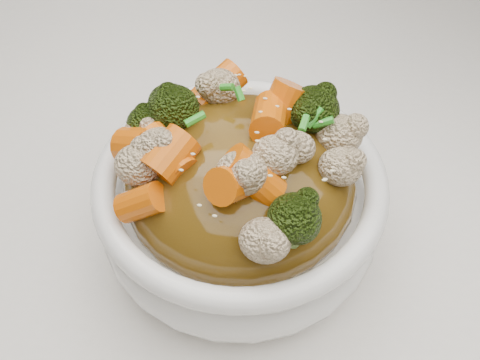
% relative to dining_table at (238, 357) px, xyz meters
% --- Properties ---
extents(dining_table, '(1.20, 0.80, 0.75)m').
position_rel_dining_table_xyz_m(dining_table, '(0.00, 0.00, 0.00)').
color(dining_table, brown).
rests_on(dining_table, floor).
extents(tablecloth, '(1.20, 0.80, 0.04)m').
position_rel_dining_table_xyz_m(tablecloth, '(0.00, 0.00, 0.35)').
color(tablecloth, white).
rests_on(tablecloth, dining_table).
extents(bowl, '(0.29, 0.29, 0.09)m').
position_rel_dining_table_xyz_m(bowl, '(0.01, -0.05, 0.42)').
color(bowl, white).
rests_on(bowl, tablecloth).
extents(sauce_base, '(0.23, 0.23, 0.10)m').
position_rel_dining_table_xyz_m(sauce_base, '(0.01, -0.05, 0.45)').
color(sauce_base, '#51370E').
rests_on(sauce_base, bowl).
extents(carrots, '(0.23, 0.23, 0.05)m').
position_rel_dining_table_xyz_m(carrots, '(0.01, -0.05, 0.52)').
color(carrots, '#DE5F07').
rests_on(carrots, sauce_base).
extents(broccoli, '(0.23, 0.23, 0.05)m').
position_rel_dining_table_xyz_m(broccoli, '(0.01, -0.05, 0.52)').
color(broccoli, black).
rests_on(broccoli, sauce_base).
extents(cauliflower, '(0.23, 0.23, 0.04)m').
position_rel_dining_table_xyz_m(cauliflower, '(0.01, -0.05, 0.51)').
color(cauliflower, beige).
rests_on(cauliflower, sauce_base).
extents(scallions, '(0.18, 0.18, 0.02)m').
position_rel_dining_table_xyz_m(scallions, '(0.01, -0.05, 0.52)').
color(scallions, '#298E20').
rests_on(scallions, sauce_base).
extents(sesame_seeds, '(0.21, 0.21, 0.01)m').
position_rel_dining_table_xyz_m(sesame_seeds, '(0.01, -0.05, 0.52)').
color(sesame_seeds, beige).
rests_on(sesame_seeds, sauce_base).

